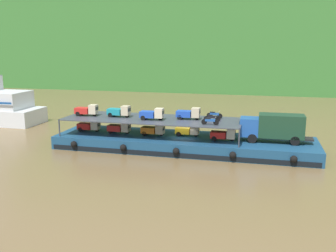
{
  "coord_description": "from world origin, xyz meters",
  "views": [
    {
      "loc": [
        8.6,
        -41.87,
        11.89
      ],
      "look_at": [
        -1.86,
        0.0,
        2.7
      ],
      "focal_mm": 40.4,
      "sensor_mm": 36.0,
      "label": 1
    }
  ],
  "objects_px": {
    "mini_truck_lower_aft": "(120,128)",
    "mini_truck_lower_fore": "(188,130)",
    "mini_truck_upper_bow": "(189,113)",
    "motorcycle_upper_stbd": "(214,115)",
    "mini_truck_lower_stern": "(89,126)",
    "mini_truck_upper_fore": "(152,114)",
    "motorcycle_upper_centre": "(212,118)",
    "mini_truck_upper_stern": "(87,110)",
    "mini_truck_upper_mid": "(119,111)",
    "motorcycle_upper_port": "(210,121)",
    "mini_truck_lower_mid": "(153,130)",
    "mini_truck_lower_bow": "(223,134)",
    "cargo_barge": "(183,143)",
    "covered_lorry": "(274,127)"
  },
  "relations": [
    {
      "from": "mini_truck_upper_mid",
      "to": "motorcycle_upper_centre",
      "type": "bearing_deg",
      "value": -0.12
    },
    {
      "from": "mini_truck_lower_aft",
      "to": "mini_truck_upper_stern",
      "type": "bearing_deg",
      "value": -178.0
    },
    {
      "from": "mini_truck_upper_stern",
      "to": "motorcycle_upper_stbd",
      "type": "relative_size",
      "value": 1.47
    },
    {
      "from": "mini_truck_lower_stern",
      "to": "mini_truck_upper_mid",
      "type": "xyz_separation_m",
      "value": [
        4.05,
        -0.08,
        2.0
      ]
    },
    {
      "from": "mini_truck_lower_fore",
      "to": "mini_truck_upper_fore",
      "type": "xyz_separation_m",
      "value": [
        -3.93,
        -1.35,
        2.0
      ]
    },
    {
      "from": "mini_truck_lower_stern",
      "to": "motorcycle_upper_centre",
      "type": "xyz_separation_m",
      "value": [
        15.2,
        -0.1,
        1.74
      ]
    },
    {
      "from": "mini_truck_lower_aft",
      "to": "mini_truck_lower_bow",
      "type": "distance_m",
      "value": 12.57
    },
    {
      "from": "motorcycle_upper_port",
      "to": "mini_truck_upper_mid",
      "type": "bearing_deg",
      "value": 169.93
    },
    {
      "from": "mini_truck_upper_fore",
      "to": "mini_truck_lower_bow",
      "type": "bearing_deg",
      "value": 1.29
    },
    {
      "from": "mini_truck_lower_bow",
      "to": "mini_truck_upper_bow",
      "type": "bearing_deg",
      "value": 164.52
    },
    {
      "from": "mini_truck_lower_mid",
      "to": "mini_truck_upper_stern",
      "type": "distance_m",
      "value": 8.66
    },
    {
      "from": "mini_truck_upper_fore",
      "to": "mini_truck_lower_mid",
      "type": "bearing_deg",
      "value": 96.14
    },
    {
      "from": "cargo_barge",
      "to": "mini_truck_lower_mid",
      "type": "bearing_deg",
      "value": -178.57
    },
    {
      "from": "mini_truck_upper_mid",
      "to": "mini_truck_upper_fore",
      "type": "height_order",
      "value": "same"
    },
    {
      "from": "motorcycle_upper_stbd",
      "to": "mini_truck_upper_stern",
      "type": "bearing_deg",
      "value": -172.04
    },
    {
      "from": "mini_truck_lower_mid",
      "to": "mini_truck_upper_mid",
      "type": "height_order",
      "value": "mini_truck_upper_mid"
    },
    {
      "from": "motorcycle_upper_port",
      "to": "motorcycle_upper_centre",
      "type": "distance_m",
      "value": 1.97
    },
    {
      "from": "mini_truck_upper_stern",
      "to": "motorcycle_upper_centre",
      "type": "bearing_deg",
      "value": 0.64
    },
    {
      "from": "mini_truck_lower_aft",
      "to": "mini_truck_lower_fore",
      "type": "distance_m",
      "value": 8.31
    },
    {
      "from": "mini_truck_lower_stern",
      "to": "mini_truck_upper_stern",
      "type": "distance_m",
      "value": 2.02
    },
    {
      "from": "mini_truck_upper_bow",
      "to": "motorcycle_upper_stbd",
      "type": "height_order",
      "value": "mini_truck_upper_bow"
    },
    {
      "from": "mini_truck_upper_fore",
      "to": "motorcycle_upper_stbd",
      "type": "xyz_separation_m",
      "value": [
        6.82,
        2.73,
        -0.26
      ]
    },
    {
      "from": "motorcycle_upper_centre",
      "to": "mini_truck_lower_stern",
      "type": "bearing_deg",
      "value": 179.63
    },
    {
      "from": "mini_truck_lower_bow",
      "to": "mini_truck_upper_bow",
      "type": "distance_m",
      "value": 4.78
    },
    {
      "from": "mini_truck_lower_mid",
      "to": "mini_truck_lower_bow",
      "type": "distance_m",
      "value": 8.28
    },
    {
      "from": "mini_truck_upper_stern",
      "to": "motorcycle_upper_port",
      "type": "xyz_separation_m",
      "value": [
        15.34,
        -1.79,
        -0.26
      ]
    },
    {
      "from": "covered_lorry",
      "to": "mini_truck_upper_mid",
      "type": "relative_size",
      "value": 2.83
    },
    {
      "from": "mini_truck_upper_bow",
      "to": "motorcycle_upper_port",
      "type": "relative_size",
      "value": 1.44
    },
    {
      "from": "mini_truck_upper_stern",
      "to": "mini_truck_upper_bow",
      "type": "bearing_deg",
      "value": 3.48
    },
    {
      "from": "mini_truck_lower_fore",
      "to": "mini_truck_upper_bow",
      "type": "xyz_separation_m",
      "value": [
        0.09,
        -0.0,
        2.0
      ]
    },
    {
      "from": "mini_truck_lower_fore",
      "to": "mini_truck_upper_mid",
      "type": "distance_m",
      "value": 8.53
    },
    {
      "from": "mini_truck_lower_aft",
      "to": "mini_truck_upper_fore",
      "type": "bearing_deg",
      "value": -9.47
    },
    {
      "from": "motorcycle_upper_port",
      "to": "mini_truck_lower_stern",
      "type": "bearing_deg",
      "value": 172.29
    },
    {
      "from": "mini_truck_upper_fore",
      "to": "motorcycle_upper_centre",
      "type": "height_order",
      "value": "mini_truck_upper_fore"
    },
    {
      "from": "motorcycle_upper_port",
      "to": "mini_truck_lower_mid",
      "type": "bearing_deg",
      "value": 165.06
    },
    {
      "from": "covered_lorry",
      "to": "mini_truck_lower_aft",
      "type": "xyz_separation_m",
      "value": [
        -17.94,
        -0.12,
        -1.0
      ]
    },
    {
      "from": "mini_truck_upper_stern",
      "to": "mini_truck_upper_mid",
      "type": "height_order",
      "value": "same"
    },
    {
      "from": "mini_truck_lower_aft",
      "to": "motorcycle_upper_port",
      "type": "bearing_deg",
      "value": -9.82
    },
    {
      "from": "cargo_barge",
      "to": "mini_truck_upper_bow",
      "type": "bearing_deg",
      "value": 52.63
    },
    {
      "from": "motorcycle_upper_centre",
      "to": "motorcycle_upper_stbd",
      "type": "xyz_separation_m",
      "value": [
        0.02,
        1.97,
        0.0
      ]
    },
    {
      "from": "mini_truck_lower_fore",
      "to": "motorcycle_upper_centre",
      "type": "bearing_deg",
      "value": -11.68
    },
    {
      "from": "cargo_barge",
      "to": "motorcycle_upper_port",
      "type": "distance_m",
      "value": 4.98
    },
    {
      "from": "cargo_barge",
      "to": "mini_truck_lower_mid",
      "type": "distance_m",
      "value": 3.89
    },
    {
      "from": "covered_lorry",
      "to": "mini_truck_lower_mid",
      "type": "bearing_deg",
      "value": -179.12
    },
    {
      "from": "mini_truck_upper_stern",
      "to": "mini_truck_lower_aft",
      "type": "bearing_deg",
      "value": 2.0
    },
    {
      "from": "covered_lorry",
      "to": "mini_truck_lower_aft",
      "type": "bearing_deg",
      "value": -179.63
    },
    {
      "from": "cargo_barge",
      "to": "mini_truck_lower_aft",
      "type": "height_order",
      "value": "mini_truck_lower_aft"
    },
    {
      "from": "mini_truck_lower_stern",
      "to": "mini_truck_upper_mid",
      "type": "relative_size",
      "value": 0.99
    },
    {
      "from": "covered_lorry",
      "to": "mini_truck_upper_mid",
      "type": "bearing_deg",
      "value": -179.79
    },
    {
      "from": "mini_truck_lower_stern",
      "to": "mini_truck_upper_bow",
      "type": "xyz_separation_m",
      "value": [
        12.41,
        0.49,
        2.0
      ]
    }
  ]
}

